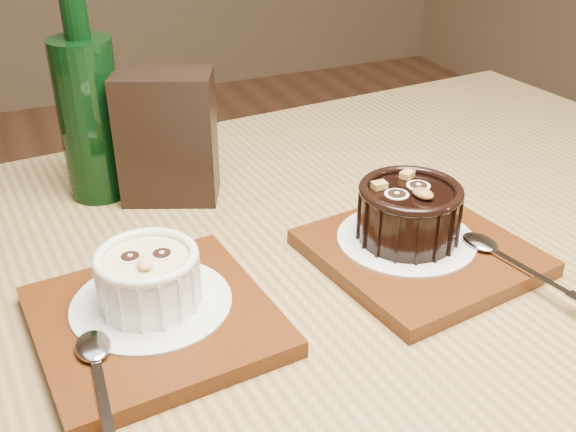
% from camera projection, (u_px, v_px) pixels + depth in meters
% --- Properties ---
extents(table, '(1.26, 0.89, 0.75)m').
position_uv_depth(table, '(298.00, 367.00, 0.63)').
color(table, brown).
rests_on(table, ground).
extents(tray_left, '(0.20, 0.20, 0.01)m').
position_uv_depth(tray_left, '(155.00, 321.00, 0.54)').
color(tray_left, '#52260D').
rests_on(tray_left, table).
extents(doily_left, '(0.13, 0.13, 0.00)m').
position_uv_depth(doily_left, '(152.00, 303.00, 0.55)').
color(doily_left, silver).
rests_on(doily_left, tray_left).
extents(ramekin_white, '(0.08, 0.08, 0.05)m').
position_uv_depth(ramekin_white, '(148.00, 276.00, 0.53)').
color(ramekin_white, white).
rests_on(ramekin_white, doily_left).
extents(spoon_left, '(0.03, 0.14, 0.01)m').
position_uv_depth(spoon_left, '(99.00, 377.00, 0.47)').
color(spoon_left, silver).
rests_on(spoon_left, tray_left).
extents(tray_right, '(0.20, 0.20, 0.01)m').
position_uv_depth(tray_right, '(420.00, 253.00, 0.63)').
color(tray_right, '#52260D').
rests_on(tray_right, table).
extents(doily_right, '(0.13, 0.13, 0.00)m').
position_uv_depth(doily_right, '(406.00, 239.00, 0.63)').
color(doily_right, silver).
rests_on(doily_right, tray_right).
extents(ramekin_dark, '(0.10, 0.10, 0.06)m').
position_uv_depth(ramekin_dark, '(409.00, 210.00, 0.62)').
color(ramekin_dark, black).
rests_on(ramekin_dark, doily_right).
extents(spoon_right, '(0.05, 0.14, 0.01)m').
position_uv_depth(spoon_right, '(510.00, 259.00, 0.60)').
color(spoon_right, silver).
rests_on(spoon_right, tray_right).
extents(condiment_stand, '(0.12, 0.09, 0.14)m').
position_uv_depth(condiment_stand, '(167.00, 137.00, 0.71)').
color(condiment_stand, black).
rests_on(condiment_stand, table).
extents(green_bottle, '(0.06, 0.06, 0.24)m').
position_uv_depth(green_bottle, '(90.00, 113.00, 0.70)').
color(green_bottle, black).
rests_on(green_bottle, table).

